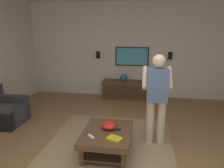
{
  "coord_description": "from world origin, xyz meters",
  "views": [
    {
      "loc": [
        -2.88,
        -0.31,
        2.02
      ],
      "look_at": [
        0.89,
        0.29,
        1.05
      ],
      "focal_mm": 33.53,
      "sensor_mm": 36.0,
      "label": 1
    }
  ],
  "objects_px": {
    "media_console": "(131,90)",
    "wall_speaker_right": "(98,55)",
    "armchair": "(2,112)",
    "remote_black": "(116,130)",
    "remote_grey": "(115,128)",
    "person_standing": "(157,95)",
    "book": "(114,139)",
    "coffee_table": "(107,137)",
    "tv": "(132,56)",
    "vase_round": "(124,77)",
    "remote_white": "(91,136)",
    "wall_speaker_left": "(170,56)",
    "bowl": "(109,125)"
  },
  "relations": [
    {
      "from": "remote_grey",
      "to": "coffee_table",
      "type": "bearing_deg",
      "value": -102.1
    },
    {
      "from": "wall_speaker_left",
      "to": "remote_grey",
      "type": "bearing_deg",
      "value": 159.2
    },
    {
      "from": "armchair",
      "to": "book",
      "type": "distance_m",
      "value": 2.87
    },
    {
      "from": "media_console",
      "to": "remote_grey",
      "type": "xyz_separation_m",
      "value": [
        -2.89,
        0.07,
        0.14
      ]
    },
    {
      "from": "remote_black",
      "to": "person_standing",
      "type": "bearing_deg",
      "value": 6.73
    },
    {
      "from": "person_standing",
      "to": "book",
      "type": "distance_m",
      "value": 1.1
    },
    {
      "from": "tv",
      "to": "armchair",
      "type": "bearing_deg",
      "value": -47.46
    },
    {
      "from": "book",
      "to": "remote_grey",
      "type": "bearing_deg",
      "value": -57.35
    },
    {
      "from": "wall_speaker_right",
      "to": "remote_black",
      "type": "bearing_deg",
      "value": -162.2
    },
    {
      "from": "book",
      "to": "person_standing",
      "type": "bearing_deg",
      "value": -106.94
    },
    {
      "from": "person_standing",
      "to": "vase_round",
      "type": "distance_m",
      "value": 2.68
    },
    {
      "from": "book",
      "to": "wall_speaker_right",
      "type": "xyz_separation_m",
      "value": [
        3.52,
        1.04,
        0.87
      ]
    },
    {
      "from": "coffee_table",
      "to": "wall_speaker_right",
      "type": "xyz_separation_m",
      "value": [
        3.26,
        0.88,
        1.0
      ]
    },
    {
      "from": "armchair",
      "to": "remote_white",
      "type": "xyz_separation_m",
      "value": [
        -1.02,
        -2.3,
        0.13
      ]
    },
    {
      "from": "remote_grey",
      "to": "person_standing",
      "type": "bearing_deg",
      "value": 58.51
    },
    {
      "from": "remote_grey",
      "to": "wall_speaker_right",
      "type": "distance_m",
      "value": 3.41
    },
    {
      "from": "coffee_table",
      "to": "tv",
      "type": "relative_size",
      "value": 1.0
    },
    {
      "from": "armchair",
      "to": "remote_black",
      "type": "xyz_separation_m",
      "value": [
        -0.72,
        -2.66,
        0.13
      ]
    },
    {
      "from": "armchair",
      "to": "bowl",
      "type": "distance_m",
      "value": 2.63
    },
    {
      "from": "media_console",
      "to": "wall_speaker_right",
      "type": "bearing_deg",
      "value": -103.51
    },
    {
      "from": "vase_round",
      "to": "remote_grey",
      "type": "bearing_deg",
      "value": -177.08
    },
    {
      "from": "person_standing",
      "to": "remote_grey",
      "type": "xyz_separation_m",
      "value": [
        -0.35,
        0.7,
        -0.52
      ]
    },
    {
      "from": "book",
      "to": "tv",
      "type": "bearing_deg",
      "value": -65.75
    },
    {
      "from": "armchair",
      "to": "tv",
      "type": "height_order",
      "value": "tv"
    },
    {
      "from": "media_console",
      "to": "book",
      "type": "height_order",
      "value": "media_console"
    },
    {
      "from": "book",
      "to": "wall_speaker_left",
      "type": "distance_m",
      "value": 3.81
    },
    {
      "from": "coffee_table",
      "to": "wall_speaker_left",
      "type": "bearing_deg",
      "value": -21.83
    },
    {
      "from": "media_console",
      "to": "remote_black",
      "type": "distance_m",
      "value": 2.95
    },
    {
      "from": "media_console",
      "to": "remote_black",
      "type": "height_order",
      "value": "media_console"
    },
    {
      "from": "book",
      "to": "wall_speaker_right",
      "type": "height_order",
      "value": "wall_speaker_right"
    },
    {
      "from": "tv",
      "to": "remote_grey",
      "type": "distance_m",
      "value": 3.24
    },
    {
      "from": "vase_round",
      "to": "tv",
      "type": "bearing_deg",
      "value": -41.06
    },
    {
      "from": "person_standing",
      "to": "bowl",
      "type": "bearing_deg",
      "value": 114.67
    },
    {
      "from": "book",
      "to": "remote_white",
      "type": "bearing_deg",
      "value": 20.77
    },
    {
      "from": "book",
      "to": "wall_speaker_right",
      "type": "bearing_deg",
      "value": -49.03
    },
    {
      "from": "armchair",
      "to": "person_standing",
      "type": "bearing_deg",
      "value": -7.38
    },
    {
      "from": "wall_speaker_left",
      "to": "vase_round",
      "type": "bearing_deg",
      "value": 101.03
    },
    {
      "from": "remote_black",
      "to": "coffee_table",
      "type": "bearing_deg",
      "value": 174.55
    },
    {
      "from": "person_standing",
      "to": "armchair",
      "type": "bearing_deg",
      "value": 84.29
    },
    {
      "from": "person_standing",
      "to": "remote_grey",
      "type": "bearing_deg",
      "value": 116.28
    },
    {
      "from": "person_standing",
      "to": "book",
      "type": "relative_size",
      "value": 7.45
    },
    {
      "from": "person_standing",
      "to": "bowl",
      "type": "distance_m",
      "value": 0.99
    },
    {
      "from": "coffee_table",
      "to": "remote_black",
      "type": "xyz_separation_m",
      "value": [
        0.05,
        -0.15,
        0.12
      ]
    },
    {
      "from": "remote_white",
      "to": "wall_speaker_left",
      "type": "xyz_separation_m",
      "value": [
        3.5,
        -1.51,
        0.89
      ]
    },
    {
      "from": "remote_white",
      "to": "remote_black",
      "type": "xyz_separation_m",
      "value": [
        0.3,
        -0.36,
        0.0
      ]
    },
    {
      "from": "tv",
      "to": "remote_white",
      "type": "bearing_deg",
      "value": -6.39
    },
    {
      "from": "armchair",
      "to": "coffee_table",
      "type": "relative_size",
      "value": 0.84
    },
    {
      "from": "remote_black",
      "to": "remote_grey",
      "type": "xyz_separation_m",
      "value": [
        0.06,
        0.04,
        0.0
      ]
    },
    {
      "from": "person_standing",
      "to": "wall_speaker_right",
      "type": "relative_size",
      "value": 7.45
    },
    {
      "from": "tv",
      "to": "wall_speaker_left",
      "type": "bearing_deg",
      "value": 90.67
    }
  ]
}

